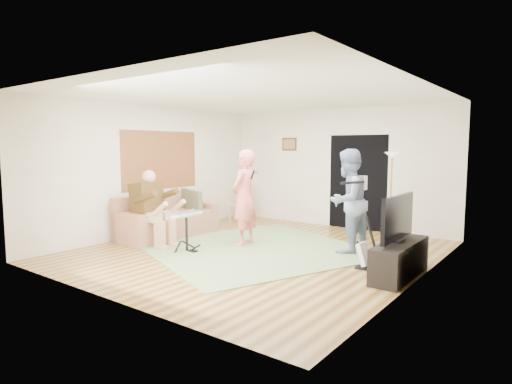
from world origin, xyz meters
The scene contains 19 objects.
floor centered at (0.00, 0.00, 0.00)m, with size 6.00×6.00×0.00m, color brown.
walls centered at (0.00, 0.00, 1.35)m, with size 5.50×6.00×2.70m, color #EFE4CF, non-canonical shape.
ceiling centered at (0.00, 0.00, 2.70)m, with size 6.00×6.00×0.00m, color white.
window_blinds centered at (-2.74, 0.20, 1.55)m, with size 2.05×2.05×0.00m, color #975A2E.
doorway centered at (0.55, 2.99, 1.05)m, with size 2.10×2.10×0.00m, color black.
picture_frame centered at (-1.25, 2.99, 1.90)m, with size 0.42×0.03×0.32m, color #3F2314.
area_rug centered at (-0.16, 0.10, 0.01)m, with size 3.52×3.52×0.02m, color #67834F.
sofa centered at (-2.30, -0.10, 0.29)m, with size 0.88×2.13×0.86m.
drummer centered at (-1.87, -0.75, 0.55)m, with size 0.91×0.51×1.40m.
drum_kit centered at (-1.00, -0.75, 0.31)m, with size 0.39×0.69×0.71m.
singer centered at (-0.49, 0.24, 0.89)m, with size 0.65×0.43×1.78m, color #E66864.
microphone centered at (-0.29, 0.24, 1.33)m, with size 0.06×0.06×0.24m, color black, non-canonical shape.
guitarist centered at (1.28, 0.89, 0.90)m, with size 0.88×0.68×1.80m, color #7282A7.
guitar_held centered at (1.48, 0.89, 1.22)m, with size 0.12×0.60×0.26m, color silver, non-canonical shape.
guitar_spare centered at (1.94, 0.08, 0.23)m, with size 0.29×0.26×0.81m.
torchiere_lamp centered at (1.66, 1.95, 1.19)m, with size 0.31×0.31×1.74m.
dining_chair centered at (-2.11, 2.14, 0.33)m, with size 0.42×0.44×0.93m.
tv_cabinet centered at (2.50, 0.00, 0.25)m, with size 0.40×1.40×0.50m, color black.
television centered at (2.45, 0.00, 0.85)m, with size 0.06×1.15×0.63m, color black.
Camera 1 is at (4.40, -5.94, 1.83)m, focal length 30.00 mm.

